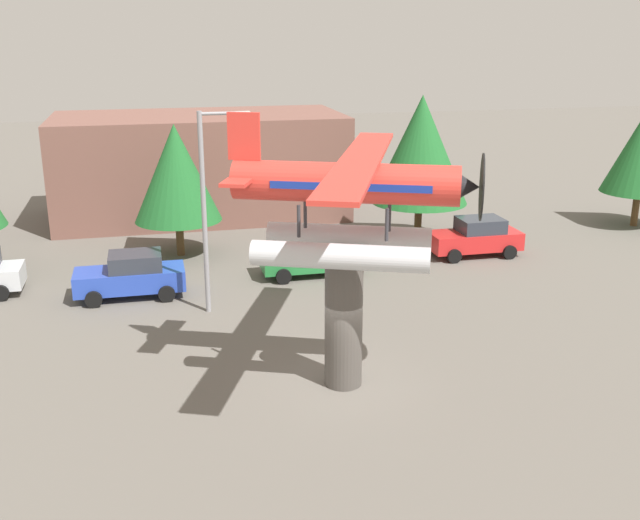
{
  "coord_description": "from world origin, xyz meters",
  "views": [
    {
      "loc": [
        -5.19,
        -19.18,
        10.07
      ],
      "look_at": [
        0.0,
        3.0,
        2.92
      ],
      "focal_mm": 41.59,
      "sensor_mm": 36.0,
      "label": 1
    }
  ],
  "objects_px": {
    "car_far_green": "(312,255)",
    "streetlight_primary": "(209,198)",
    "display_pedestal": "(344,322)",
    "tree_center_back": "(421,150)",
    "tree_east": "(176,173)",
    "storefront_building": "(201,165)",
    "floatplane_monument": "(350,200)",
    "car_mid_blue": "(131,275)",
    "car_distant_red": "(476,237)"
  },
  "relations": [
    {
      "from": "streetlight_primary",
      "to": "storefront_building",
      "type": "height_order",
      "value": "streetlight_primary"
    },
    {
      "from": "display_pedestal",
      "to": "car_far_green",
      "type": "height_order",
      "value": "display_pedestal"
    },
    {
      "from": "car_mid_blue",
      "to": "tree_east",
      "type": "distance_m",
      "value": 6.39
    },
    {
      "from": "floatplane_monument",
      "to": "tree_east",
      "type": "xyz_separation_m",
      "value": [
        -4.11,
        14.36,
        -1.72
      ]
    },
    {
      "from": "display_pedestal",
      "to": "streetlight_primary",
      "type": "bearing_deg",
      "value": 114.9
    },
    {
      "from": "tree_center_back",
      "to": "car_distant_red",
      "type": "bearing_deg",
      "value": -60.34
    },
    {
      "from": "streetlight_primary",
      "to": "tree_center_back",
      "type": "xyz_separation_m",
      "value": [
        10.73,
        7.35,
        0.2
      ]
    },
    {
      "from": "floatplane_monument",
      "to": "car_far_green",
      "type": "height_order",
      "value": "floatplane_monument"
    },
    {
      "from": "streetlight_primary",
      "to": "car_far_green",
      "type": "bearing_deg",
      "value": 36.32
    },
    {
      "from": "streetlight_primary",
      "to": "tree_center_back",
      "type": "height_order",
      "value": "streetlight_primary"
    },
    {
      "from": "display_pedestal",
      "to": "tree_center_back",
      "type": "relative_size",
      "value": 0.55
    },
    {
      "from": "streetlight_primary",
      "to": "tree_center_back",
      "type": "bearing_deg",
      "value": 34.41
    },
    {
      "from": "car_mid_blue",
      "to": "tree_center_back",
      "type": "bearing_deg",
      "value": -159.65
    },
    {
      "from": "display_pedestal",
      "to": "car_mid_blue",
      "type": "height_order",
      "value": "display_pedestal"
    },
    {
      "from": "car_distant_red",
      "to": "streetlight_primary",
      "type": "distance_m",
      "value": 13.62
    },
    {
      "from": "display_pedestal",
      "to": "tree_center_back",
      "type": "xyz_separation_m",
      "value": [
        7.57,
        14.16,
        2.56
      ]
    },
    {
      "from": "floatplane_monument",
      "to": "car_distant_red",
      "type": "relative_size",
      "value": 2.39
    },
    {
      "from": "car_far_green",
      "to": "tree_center_back",
      "type": "bearing_deg",
      "value": -147.01
    },
    {
      "from": "streetlight_primary",
      "to": "tree_east",
      "type": "relative_size",
      "value": 1.22
    },
    {
      "from": "storefront_building",
      "to": "tree_east",
      "type": "bearing_deg",
      "value": -102.0
    },
    {
      "from": "car_distant_red",
      "to": "car_far_green",
      "type": "bearing_deg",
      "value": 7.55
    },
    {
      "from": "floatplane_monument",
      "to": "streetlight_primary",
      "type": "relative_size",
      "value": 1.37
    },
    {
      "from": "floatplane_monument",
      "to": "storefront_building",
      "type": "relative_size",
      "value": 0.64
    },
    {
      "from": "storefront_building",
      "to": "tree_center_back",
      "type": "bearing_deg",
      "value": -38.3
    },
    {
      "from": "streetlight_primary",
      "to": "tree_center_back",
      "type": "distance_m",
      "value": 13.01
    },
    {
      "from": "floatplane_monument",
      "to": "car_mid_blue",
      "type": "distance_m",
      "value": 12.01
    },
    {
      "from": "car_far_green",
      "to": "streetlight_primary",
      "type": "bearing_deg",
      "value": 36.32
    },
    {
      "from": "car_distant_red",
      "to": "streetlight_primary",
      "type": "relative_size",
      "value": 0.57
    },
    {
      "from": "car_mid_blue",
      "to": "streetlight_primary",
      "type": "distance_m",
      "value": 5.07
    },
    {
      "from": "car_distant_red",
      "to": "floatplane_monument",
      "type": "bearing_deg",
      "value": 50.72
    },
    {
      "from": "car_distant_red",
      "to": "tree_center_back",
      "type": "bearing_deg",
      "value": -60.34
    },
    {
      "from": "display_pedestal",
      "to": "storefront_building",
      "type": "distance_m",
      "value": 22.14
    },
    {
      "from": "car_mid_blue",
      "to": "car_far_green",
      "type": "distance_m",
      "value": 7.52
    },
    {
      "from": "floatplane_monument",
      "to": "car_mid_blue",
      "type": "bearing_deg",
      "value": 146.67
    },
    {
      "from": "streetlight_primary",
      "to": "tree_center_back",
      "type": "relative_size",
      "value": 1.04
    },
    {
      "from": "tree_east",
      "to": "tree_center_back",
      "type": "bearing_deg",
      "value": -0.78
    },
    {
      "from": "display_pedestal",
      "to": "tree_east",
      "type": "distance_m",
      "value": 14.98
    },
    {
      "from": "storefront_building",
      "to": "floatplane_monument",
      "type": "bearing_deg",
      "value": -83.59
    },
    {
      "from": "car_far_green",
      "to": "car_distant_red",
      "type": "distance_m",
      "value": 8.03
    },
    {
      "from": "car_far_green",
      "to": "storefront_building",
      "type": "bearing_deg",
      "value": -72.82
    },
    {
      "from": "floatplane_monument",
      "to": "car_mid_blue",
      "type": "xyz_separation_m",
      "value": [
        -6.25,
        9.13,
        -4.68
      ]
    },
    {
      "from": "display_pedestal",
      "to": "floatplane_monument",
      "type": "xyz_separation_m",
      "value": [
        0.12,
        -0.05,
        3.62
      ]
    },
    {
      "from": "storefront_building",
      "to": "tree_center_back",
      "type": "distance_m",
      "value": 12.77
    },
    {
      "from": "streetlight_primary",
      "to": "floatplane_monument",
      "type": "bearing_deg",
      "value": -64.43
    },
    {
      "from": "display_pedestal",
      "to": "floatplane_monument",
      "type": "distance_m",
      "value": 3.62
    },
    {
      "from": "car_mid_blue",
      "to": "car_distant_red",
      "type": "distance_m",
      "value": 15.55
    },
    {
      "from": "floatplane_monument",
      "to": "streetlight_primary",
      "type": "bearing_deg",
      "value": 137.85
    },
    {
      "from": "tree_east",
      "to": "display_pedestal",
      "type": "bearing_deg",
      "value": -74.42
    },
    {
      "from": "display_pedestal",
      "to": "floatplane_monument",
      "type": "bearing_deg",
      "value": -22.28
    },
    {
      "from": "floatplane_monument",
      "to": "car_mid_blue",
      "type": "relative_size",
      "value": 2.39
    }
  ]
}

